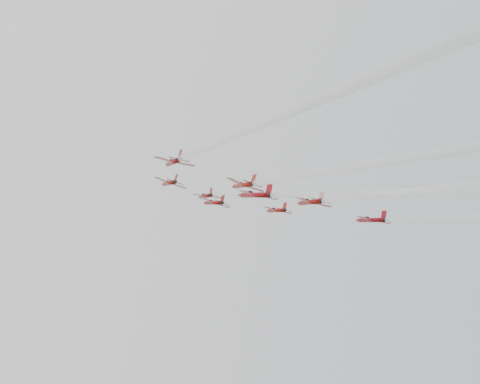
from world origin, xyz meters
name	(u,v)px	position (x,y,z in m)	size (l,w,h in m)	color
jet_lead	(213,203)	(3.88, 25.24, 164.26)	(9.38, 12.47, 6.39)	maroon
jet_row2_left	(169,183)	(-15.29, 10.70, 157.71)	(8.82, 11.72, 6.01)	maroon
jet_row2_center	(205,196)	(-2.68, 16.55, 160.34)	(8.56, 11.38, 5.84)	maroon
jet_row2_right	(276,210)	(15.09, 9.81, 157.31)	(8.69, 11.56, 5.92)	#AC1510
jet_center	(405,181)	(0.47, -51.55, 129.66)	(10.68, 105.99, 48.67)	#A60F1A
jet_rear_farleft	(274,134)	(-24.85, -54.14, 128.50)	(8.53, 84.62, 38.86)	maroon
jet_rear_left	(371,168)	(-7.07, -52.51, 129.23)	(9.06, 89.94, 41.30)	#A61B0F
jet_rear_right	(468,193)	(9.11, -55.82, 127.74)	(9.46, 93.92, 43.12)	#9E120F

